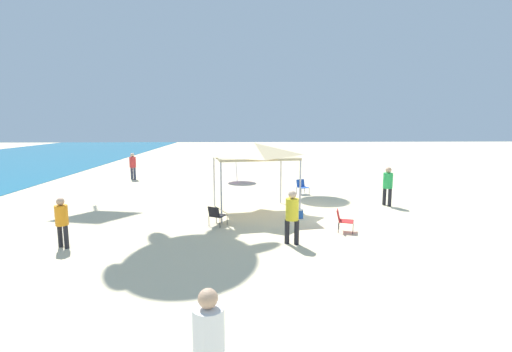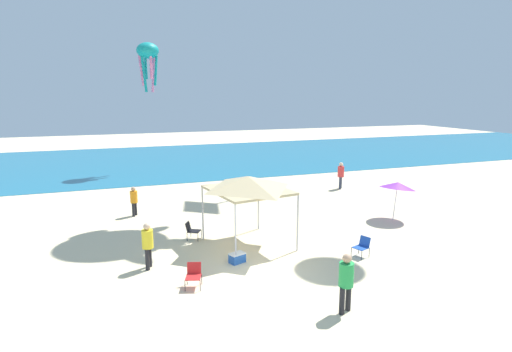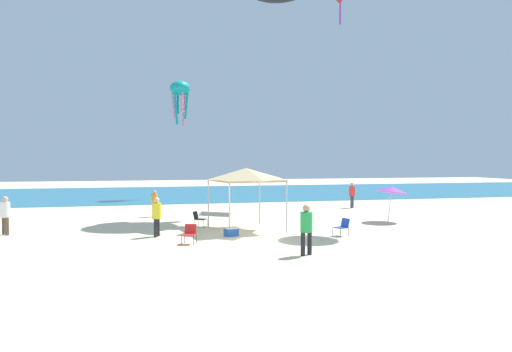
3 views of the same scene
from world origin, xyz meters
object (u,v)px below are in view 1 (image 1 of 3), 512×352
Objects in this scene: person_kite_handler at (62,219)px; canopy_tent at (254,151)px; folding_chair_right_of_tent at (302,186)px; person_watching_sky at (292,213)px; person_by_tent at (133,164)px; person_near_umbrella at (209,341)px; cooler_box at (296,213)px; person_beachcomber at (388,183)px; folding_chair_facing_ocean at (216,214)px; beach_umbrella at (235,155)px; folding_chair_left_of_tent at (343,219)px.

canopy_tent is at bearing 63.58° from person_kite_handler.
folding_chair_right_of_tent is 8.71m from person_watching_sky.
folding_chair_right_of_tent is at bearing 11.55° from person_by_tent.
person_kite_handler is at bearing 84.59° from person_near_umbrella.
person_near_umbrella is (-7.01, 2.13, 0.01)m from person_watching_sky.
person_watching_sky is 0.99× the size of person_near_umbrella.
cooler_box is 14.89m from person_by_tent.
person_by_tent is at bearing -144.75° from person_beachcomber.
folding_chair_facing_ocean is at bearing 145.07° from canopy_tent.
person_beachcomber is at bearing 15.54° from person_near_umbrella.
person_watching_sky is (-13.28, -2.12, -0.78)m from beach_umbrella.
person_near_umbrella is 14.54m from person_beachcomber.
person_beachcomber reaches higher than folding_chair_left_of_tent.
canopy_tent is 8.04m from person_kite_handler.
canopy_tent is 13.01m from person_by_tent.
canopy_tent is 2.03× the size of person_beachcomber.
cooler_box is at bearing -91.34° from person_beachcomber.
person_beachcomber is at bearing -21.29° from folding_chair_left_of_tent.
canopy_tent reaches higher than person_kite_handler.
folding_chair_left_of_tent is at bearing -107.51° from folding_chair_right_of_tent.
person_kite_handler is (-13.32, 5.38, -0.88)m from beach_umbrella.
person_kite_handler reaches higher than folding_chair_left_of_tent.
folding_chair_right_of_tent is 16.01m from person_near_umbrella.
person_beachcomber is at bearing -128.54° from folding_chair_facing_ocean.
person_kite_handler is at bearing -159.40° from person_watching_sky.
person_near_umbrella is (-21.29, -7.35, -0.03)m from person_by_tent.
person_watching_sky is 1.11× the size of person_kite_handler.
person_by_tent is (1.00, 7.36, -0.74)m from beach_umbrella.
person_beachcomber is at bearing -60.43° from folding_chair_right_of_tent.
cooler_box is 0.38× the size of person_by_tent.
beach_umbrella is 7.46m from person_by_tent.
person_near_umbrella is at bearing 165.11° from cooler_box.
person_watching_sky reaches higher than cooler_box.
folding_chair_facing_ocean is at bearing -21.87° from person_by_tent.
person_near_umbrella is at bearing -55.39° from person_beachcomber.
canopy_tent is 1.75× the size of beach_umbrella.
cooler_box is 5.29m from person_beachcomber.
person_watching_sky is at bearing 169.32° from cooler_box.
cooler_box is at bearing -121.52° from canopy_tent.
folding_chair_right_of_tent is at bearing -140.83° from beach_umbrella.
person_watching_sky is at bearing 140.59° from folding_chair_left_of_tent.
person_near_umbrella is at bearing 171.20° from folding_chair_left_of_tent.
beach_umbrella is 2.72× the size of folding_chair_left_of_tent.
person_near_umbrella is at bearing -32.23° from person_by_tent.
folding_chair_facing_ocean reaches higher than cooler_box.
person_by_tent is (12.94, 11.59, 0.64)m from folding_chair_left_of_tent.
beach_umbrella is at bearing 6.57° from canopy_tent.
person_by_tent is (10.88, 10.12, 0.92)m from cooler_box.
folding_chair_left_of_tent reaches higher than cooler_box.
folding_chair_left_of_tent is at bearing -144.41° from cooler_box.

